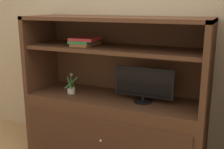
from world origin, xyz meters
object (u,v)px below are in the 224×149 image
Objects in this scene: tv_monitor at (143,84)px; magazine_stack at (85,41)px; media_console at (114,115)px; potted_plant at (71,89)px.

magazine_stack reaches higher than tv_monitor.
tv_monitor is (0.31, -0.02, 0.38)m from media_console.
tv_monitor reaches higher than potted_plant.
magazine_stack is (0.15, 0.06, 0.51)m from potted_plant.
magazine_stack is at bearing -178.09° from media_console.
media_console is 0.82m from magazine_stack.
tv_monitor is 0.74m from magazine_stack.
magazine_stack is at bearing 179.23° from tv_monitor.
magazine_stack is (-0.32, -0.01, 0.75)m from media_console.
media_console is at bearing 8.63° from potted_plant.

